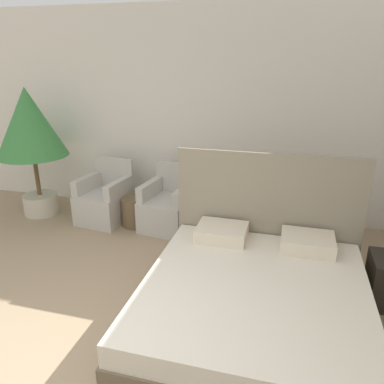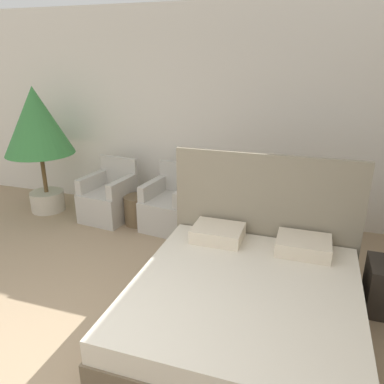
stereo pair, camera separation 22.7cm
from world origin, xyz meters
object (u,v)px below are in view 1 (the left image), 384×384
(bed, at_px, (255,297))
(armchair_near_window_right, at_px, (168,208))
(armchair_near_window_left, at_px, (105,202))
(side_table, at_px, (135,211))
(potted_palm, at_px, (30,129))

(bed, height_order, armchair_near_window_right, bed)
(armchair_near_window_right, bearing_deg, armchair_near_window_left, -172.55)
(bed, bearing_deg, side_table, 138.20)
(armchair_near_window_left, relative_size, potted_palm, 0.46)
(armchair_near_window_right, xyz_separation_m, side_table, (-0.48, -0.04, -0.08))
(armchair_near_window_left, xyz_separation_m, potted_palm, (-1.05, -0.03, 1.00))
(bed, xyz_separation_m, potted_palm, (-3.35, 1.65, 1.00))
(potted_palm, bearing_deg, side_table, -0.50)
(armchair_near_window_right, distance_m, potted_palm, 2.23)
(bed, xyz_separation_m, armchair_near_window_right, (-1.35, 1.68, 0.00))
(armchair_near_window_right, height_order, side_table, armchair_near_window_right)
(armchair_near_window_left, relative_size, side_table, 2.08)
(bed, relative_size, side_table, 4.95)
(armchair_near_window_right, relative_size, potted_palm, 0.46)
(bed, distance_m, side_table, 2.46)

